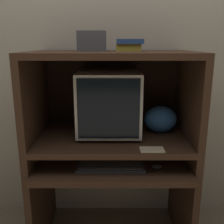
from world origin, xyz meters
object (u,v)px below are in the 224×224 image
(snack_bag, at_px, (161,119))
(storage_box, at_px, (93,41))
(crt_monitor, at_px, (110,102))
(book_stack, at_px, (130,45))
(mouse, at_px, (158,166))
(keyboard, at_px, (112,167))

(snack_bag, height_order, storage_box, storage_box)
(crt_monitor, bearing_deg, book_stack, -5.04)
(snack_bag, bearing_deg, mouse, -102.61)
(keyboard, height_order, storage_box, storage_box)
(crt_monitor, xyz_separation_m, snack_bag, (0.34, 0.03, -0.12))
(mouse, relative_size, book_stack, 0.40)
(storage_box, bearing_deg, snack_bag, 3.22)
(mouse, distance_m, storage_box, 0.85)
(crt_monitor, distance_m, storage_box, 0.40)
(mouse, distance_m, snack_bag, 0.35)
(keyboard, bearing_deg, crt_monitor, 92.92)
(crt_monitor, relative_size, mouse, 6.42)
(mouse, bearing_deg, crt_monitor, 140.15)
(book_stack, xyz_separation_m, storage_box, (-0.23, 0.01, 0.02))
(storage_box, bearing_deg, mouse, -31.64)
(keyboard, height_order, book_stack, book_stack)
(crt_monitor, distance_m, mouse, 0.50)
(crt_monitor, height_order, keyboard, crt_monitor)
(crt_monitor, bearing_deg, storage_box, 179.63)
(mouse, bearing_deg, keyboard, -179.61)
(mouse, xyz_separation_m, book_stack, (-0.16, 0.23, 0.70))
(crt_monitor, height_order, book_stack, book_stack)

